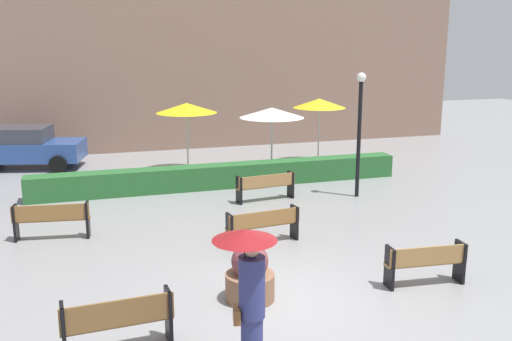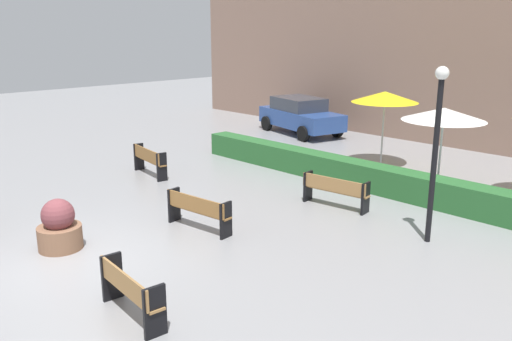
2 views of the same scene
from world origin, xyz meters
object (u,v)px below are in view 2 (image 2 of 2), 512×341
(patio_umbrella_white, at_px, (444,114))
(parked_car, at_px, (300,115))
(bench_near_right, at_px, (130,290))
(lamp_post, at_px, (436,137))
(planter_pot, at_px, (59,228))
(bench_far_left, at_px, (149,159))
(patio_umbrella_yellow, at_px, (385,97))
(bench_mid_center, at_px, (198,209))
(bench_back_row, at_px, (335,189))

(patio_umbrella_white, xyz_separation_m, parked_car, (-8.47, 3.84, -1.41))
(bench_near_right, relative_size, lamp_post, 0.43)
(planter_pot, bearing_deg, lamp_post, 48.55)
(bench_near_right, relative_size, planter_pot, 1.50)
(planter_pot, relative_size, lamp_post, 0.29)
(bench_far_left, xyz_separation_m, patio_umbrella_white, (7.21, 4.81, 1.69))
(bench_near_right, height_order, parked_car, parked_car)
(patio_umbrella_yellow, relative_size, parked_car, 0.56)
(bench_mid_center, bearing_deg, bench_back_row, 70.75)
(bench_back_row, relative_size, bench_mid_center, 1.02)
(bench_near_right, distance_m, lamp_post, 6.80)
(planter_pot, relative_size, patio_umbrella_white, 0.45)
(bench_near_right, height_order, bench_mid_center, bench_near_right)
(bench_near_right, height_order, patio_umbrella_yellow, patio_umbrella_yellow)
(lamp_post, distance_m, patio_umbrella_white, 3.81)
(bench_far_left, distance_m, patio_umbrella_yellow, 7.84)
(lamp_post, bearing_deg, bench_near_right, -105.55)
(bench_back_row, distance_m, patio_umbrella_white, 3.76)
(lamp_post, bearing_deg, patio_umbrella_white, 114.51)
(patio_umbrella_white, distance_m, parked_car, 9.40)
(bench_near_right, xyz_separation_m, bench_mid_center, (-2.29, 3.17, 0.00))
(bench_far_left, height_order, lamp_post, lamp_post)
(bench_back_row, height_order, planter_pot, planter_pot)
(patio_umbrella_white, height_order, parked_car, patio_umbrella_white)
(bench_near_right, bearing_deg, lamp_post, 74.45)
(bench_back_row, xyz_separation_m, lamp_post, (2.82, -0.37, 1.84))
(bench_mid_center, xyz_separation_m, lamp_post, (4.05, 3.14, 1.83))
(patio_umbrella_yellow, bearing_deg, bench_near_right, -77.06)
(lamp_post, bearing_deg, bench_back_row, 172.45)
(bench_back_row, bearing_deg, bench_far_left, -164.01)
(bench_back_row, xyz_separation_m, bench_mid_center, (-1.23, -3.51, 0.01))
(bench_far_left, distance_m, planter_pot, 5.80)
(bench_back_row, distance_m, lamp_post, 3.39)
(bench_back_row, height_order, patio_umbrella_yellow, patio_umbrella_yellow)
(bench_mid_center, xyz_separation_m, parked_car, (-6.01, 10.45, 0.32))
(bench_far_left, relative_size, patio_umbrella_yellow, 0.72)
(parked_car, bearing_deg, bench_near_right, -58.65)
(bench_back_row, bearing_deg, parked_car, 136.21)
(parked_car, bearing_deg, patio_umbrella_yellow, -23.20)
(bench_near_right, relative_size, parked_car, 0.36)
(bench_near_right, distance_m, planter_pot, 3.47)
(bench_far_left, bearing_deg, bench_back_row, 15.99)
(planter_pot, xyz_separation_m, patio_umbrella_yellow, (0.88, 10.74, 1.86))
(planter_pot, bearing_deg, bench_near_right, -6.94)
(planter_pot, height_order, lamp_post, lamp_post)
(bench_mid_center, height_order, planter_pot, planter_pot)
(patio_umbrella_white, bearing_deg, bench_back_row, -111.80)
(patio_umbrella_yellow, bearing_deg, bench_back_row, -71.47)
(bench_mid_center, bearing_deg, parked_car, 119.89)
(patio_umbrella_yellow, bearing_deg, planter_pot, -94.70)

